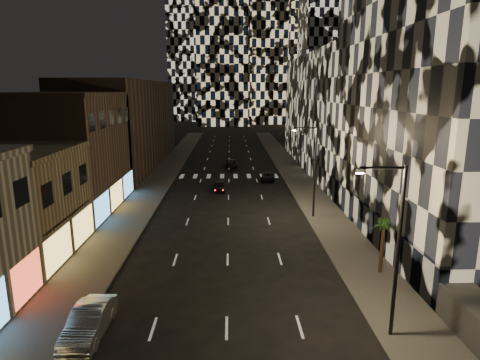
{
  "coord_description": "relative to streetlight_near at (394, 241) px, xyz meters",
  "views": [
    {
      "loc": [
        0.26,
        -8.5,
        12.7
      ],
      "look_at": [
        0.97,
        20.95,
        6.0
      ],
      "focal_mm": 30.0,
      "sensor_mm": 36.0,
      "label": 1
    }
  ],
  "objects": [
    {
      "name": "retail_brown",
      "position": [
        -25.35,
        23.5,
        0.65
      ],
      "size": [
        10.0,
        15.0,
        12.0
      ],
      "primitive_type": "cube",
      "color": "brown",
      "rests_on": "ground"
    },
    {
      "name": "midrise_right",
      "position": [
        11.65,
        14.5,
        5.65
      ],
      "size": [
        16.0,
        25.0,
        22.0
      ],
      "primitive_type": "cube",
      "color": "#232326",
      "rests_on": "ground"
    },
    {
      "name": "car_silver_parked",
      "position": [
        -15.55,
        0.5,
        -4.57
      ],
      "size": [
        1.74,
        4.8,
        1.57
      ],
      "primitive_type": "imported",
      "rotation": [
        0.0,
        0.0,
        -0.02
      ],
      "color": "#A0A1A6",
      "rests_on": "ground"
    },
    {
      "name": "curb_left",
      "position": [
        -16.25,
        40.0,
        -5.28
      ],
      "size": [
        0.2,
        120.0,
        0.15
      ],
      "primitive_type": "cube",
      "color": "#4C4C47",
      "rests_on": "ground"
    },
    {
      "name": "midrise_filler_right",
      "position": [
        11.65,
        47.0,
        3.65
      ],
      "size": [
        16.0,
        40.0,
        18.0
      ],
      "primitive_type": "cube",
      "color": "#232326",
      "rests_on": "ground"
    },
    {
      "name": "retail_tan",
      "position": [
        -25.35,
        11.0,
        -1.35
      ],
      "size": [
        10.0,
        10.0,
        8.0
      ],
      "primitive_type": "cube",
      "color": "#877651",
      "rests_on": "ground"
    },
    {
      "name": "car_dark_oncoming",
      "position": [
        -7.85,
        47.23,
        -4.67
      ],
      "size": [
        1.96,
        4.73,
        1.37
      ],
      "primitive_type": "imported",
      "rotation": [
        0.0,
        0.0,
        3.15
      ],
      "color": "black",
      "rests_on": "ground"
    },
    {
      "name": "car_dark_midlane",
      "position": [
        -9.52,
        31.08,
        -4.71
      ],
      "size": [
        1.58,
        3.82,
        1.29
      ],
      "primitive_type": "imported",
      "rotation": [
        0.0,
        0.0,
        0.02
      ],
      "color": "black",
      "rests_on": "ground"
    },
    {
      "name": "sidewalk_left",
      "position": [
        -18.35,
        40.0,
        -5.28
      ],
      "size": [
        4.0,
        120.0,
        0.15
      ],
      "primitive_type": "cube",
      "color": "#47443F",
      "rests_on": "ground"
    },
    {
      "name": "retail_filler_left",
      "position": [
        -25.35,
        50.0,
        1.65
      ],
      "size": [
        10.0,
        40.0,
        14.0
      ],
      "primitive_type": "cube",
      "color": "brown",
      "rests_on": "ground"
    },
    {
      "name": "car_dark_rightlane",
      "position": [
        -2.8,
        36.82,
        -4.78
      ],
      "size": [
        2.42,
        4.31,
        1.14
      ],
      "primitive_type": "imported",
      "rotation": [
        0.0,
        0.0,
        -0.14
      ],
      "color": "black",
      "rests_on": "ground"
    },
    {
      "name": "streetlight_near",
      "position": [
        0.0,
        0.0,
        0.0
      ],
      "size": [
        2.55,
        0.25,
        9.0
      ],
      "color": "black",
      "rests_on": "sidewalk_right"
    },
    {
      "name": "midrise_base",
      "position": [
        3.95,
        14.5,
        -3.85
      ],
      "size": [
        0.6,
        25.0,
        3.0
      ],
      "primitive_type": "cube",
      "color": "#383838",
      "rests_on": "ground"
    },
    {
      "name": "palm_tree",
      "position": [
        2.39,
        7.28,
        -1.97
      ],
      "size": [
        1.97,
        2.0,
        3.92
      ],
      "color": "#47331E",
      "rests_on": "sidewalk_right"
    },
    {
      "name": "sidewalk_right",
      "position": [
        1.65,
        40.0,
        -5.28
      ],
      "size": [
        4.0,
        120.0,
        0.15
      ],
      "primitive_type": "cube",
      "color": "#47443F",
      "rests_on": "ground"
    },
    {
      "name": "streetlight_far",
      "position": [
        0.0,
        20.0,
        0.0
      ],
      "size": [
        2.55,
        0.25,
        9.0
      ],
      "color": "black",
      "rests_on": "sidewalk_right"
    },
    {
      "name": "curb_right",
      "position": [
        -0.45,
        40.0,
        -5.28
      ],
      "size": [
        0.2,
        120.0,
        0.15
      ],
      "primitive_type": "cube",
      "color": "#4C4C47",
      "rests_on": "ground"
    }
  ]
}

